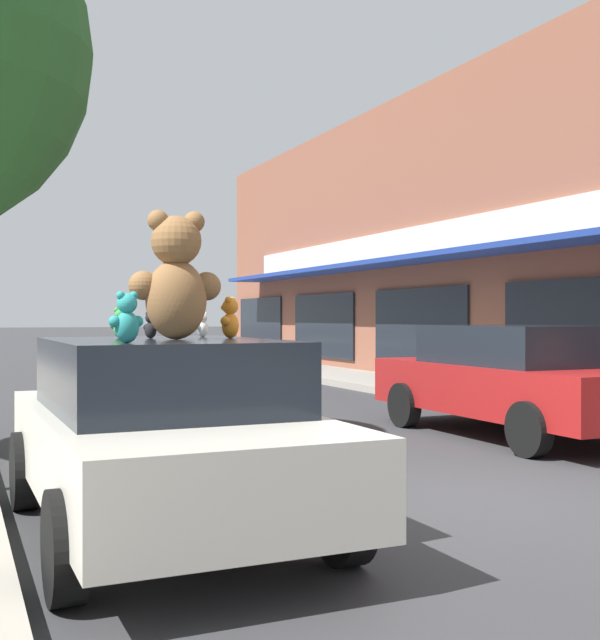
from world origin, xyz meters
TOP-DOWN VIEW (x-y plane):
  - ground_plane at (0.00, 0.00)m, footprint 260.00×260.00m
  - plush_art_car at (-2.89, 0.05)m, footprint 2.05×4.10m
  - teddy_bear_giant at (-2.80, 0.00)m, footprint 0.73×0.46m
  - teddy_bear_green at (-3.12, 0.52)m, footprint 0.19×0.14m
  - teddy_bear_white at (-2.38, 0.69)m, footprint 0.16×0.13m
  - teddy_bear_teal at (-3.32, -0.71)m, footprint 0.26×0.18m
  - teddy_bear_orange at (-2.31, 0.17)m, footprint 0.22×0.24m
  - teddy_bear_black at (-2.91, 0.38)m, footprint 0.14×0.16m
  - parked_car_far_center at (2.85, 3.05)m, footprint 2.08×4.63m

SIDE VIEW (x-z plane):
  - ground_plane at x=0.00m, z-range 0.00..0.00m
  - plush_art_car at x=-2.89m, z-range 0.05..1.55m
  - parked_car_far_center at x=2.85m, z-range 0.04..1.60m
  - teddy_bear_white at x=-2.38m, z-range 1.50..1.71m
  - teddy_bear_black at x=-2.91m, z-range 1.50..1.71m
  - teddy_bear_green at x=-3.12m, z-range 1.49..1.74m
  - teddy_bear_orange at x=-2.31m, z-range 1.49..1.83m
  - teddy_bear_teal at x=-3.32m, z-range 1.49..1.84m
  - teddy_bear_giant at x=-2.80m, z-range 1.48..2.47m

